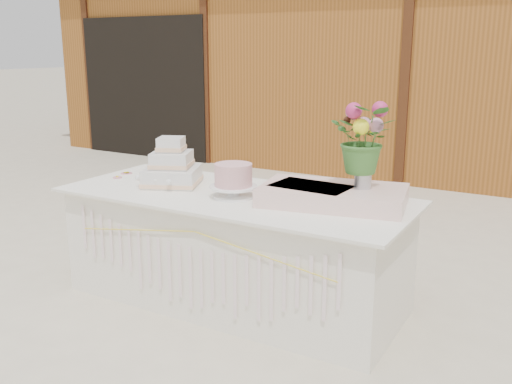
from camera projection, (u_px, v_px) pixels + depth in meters
ground at (235, 300)px, 4.02m from camera, size 80.00×80.00×0.00m
barn at (442, 51)px, 8.65m from camera, size 12.60×4.60×3.30m
cake_table at (234, 248)px, 3.92m from camera, size 2.40×1.00×0.77m
wedding_cake at (172, 169)px, 4.07m from camera, size 0.50×0.50×0.34m
pink_cake_stand at (233, 179)px, 3.72m from camera, size 0.31×0.31×0.23m
satin_runner at (333, 195)px, 3.58m from camera, size 0.97×0.67×0.11m
flower_vase at (363, 177)px, 3.51m from camera, size 0.10×0.10×0.14m
bouquet at (365, 131)px, 3.44m from camera, size 0.42×0.38×0.43m
loose_flowers at (120, 176)px, 4.34m from camera, size 0.22×0.36×0.02m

